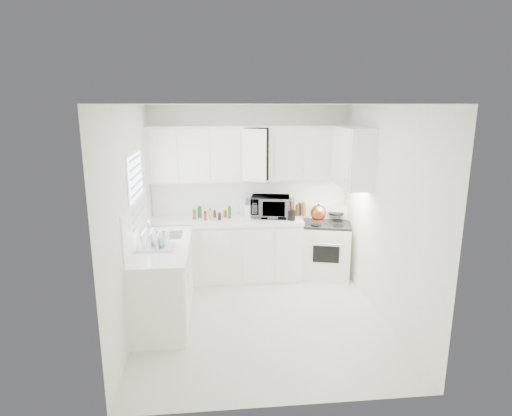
{
  "coord_description": "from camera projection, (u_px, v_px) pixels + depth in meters",
  "views": [
    {
      "loc": [
        -0.55,
        -4.8,
        2.59
      ],
      "look_at": [
        0.0,
        0.7,
        1.25
      ],
      "focal_mm": 29.82,
      "sensor_mm": 36.0,
      "label": 1
    }
  ],
  "objects": [
    {
      "name": "stove",
      "position": [
        326.0,
        242.0,
        6.51
      ],
      "size": [
        0.83,
        0.74,
        1.09
      ],
      "primitive_type": null,
      "rotation": [
        0.0,
        0.0,
        -0.26
      ],
      "color": "white",
      "rests_on": "floor"
    },
    {
      "name": "countertop_back",
      "position": [
        226.0,
        221.0,
        6.29
      ],
      "size": [
        2.24,
        0.64,
        0.05
      ],
      "primitive_type": "cube",
      "color": "white",
      "rests_on": "lower_cabinets_back"
    },
    {
      "name": "sauce_right_4",
      "position": [
        303.0,
        208.0,
        6.55
      ],
      "size": [
        0.06,
        0.06,
        0.19
      ],
      "primitive_type": "cylinder",
      "color": "brown",
      "rests_on": "countertop_back"
    },
    {
      "name": "upper_cabinets_back",
      "position": [
        251.0,
        180.0,
        6.34
      ],
      "size": [
        3.0,
        0.33,
        0.8
      ],
      "primitive_type": null,
      "color": "white",
      "rests_on": "wall_back"
    },
    {
      "name": "microwave",
      "position": [
        270.0,
        204.0,
        6.37
      ],
      "size": [
        0.62,
        0.41,
        0.39
      ],
      "primitive_type": "imported",
      "rotation": [
        0.0,
        0.0,
        -0.18
      ],
      "color": "gray",
      "rests_on": "countertop_back"
    },
    {
      "name": "rice_cooker",
      "position": [
        252.0,
        210.0,
        6.37
      ],
      "size": [
        0.25,
        0.25,
        0.23
      ],
      "primitive_type": null,
      "rotation": [
        0.0,
        0.0,
        0.11
      ],
      "color": "white",
      "rests_on": "countertop_back"
    },
    {
      "name": "spice_left_1",
      "position": [
        200.0,
        215.0,
        6.27
      ],
      "size": [
        0.06,
        0.06,
        0.13
      ],
      "primitive_type": "cylinder",
      "color": "#216524",
      "rests_on": "countertop_back"
    },
    {
      "name": "paper_towel",
      "position": [
        243.0,
        206.0,
        6.49
      ],
      "size": [
        0.12,
        0.12,
        0.27
      ],
      "primitive_type": "cylinder",
      "color": "white",
      "rests_on": "countertop_back"
    },
    {
      "name": "floor",
      "position": [
        262.0,
        318.0,
        5.3
      ],
      "size": [
        3.2,
        3.2,
        0.0
      ],
      "primitive_type": "plane",
      "color": "silver",
      "rests_on": "ground"
    },
    {
      "name": "sauce_right_0",
      "position": [
        289.0,
        208.0,
        6.52
      ],
      "size": [
        0.06,
        0.06,
        0.19
      ],
      "primitive_type": "cylinder",
      "color": "#A91643",
      "rests_on": "countertop_back"
    },
    {
      "name": "window_blinds",
      "position": [
        137.0,
        194.0,
        5.13
      ],
      "size": [
        0.06,
        0.96,
        1.06
      ],
      "primitive_type": null,
      "color": "white",
      "rests_on": "wall_left"
    },
    {
      "name": "spice_left_2",
      "position": [
        205.0,
        213.0,
        6.37
      ],
      "size": [
        0.06,
        0.06,
        0.13
      ],
      "primitive_type": "cylinder",
      "color": "#A91643",
      "rests_on": "countertop_back"
    },
    {
      "name": "backsplash_back",
      "position": [
        250.0,
        196.0,
        6.55
      ],
      "size": [
        2.98,
        0.02,
        0.55
      ],
      "primitive_type": "cube",
      "color": "white",
      "rests_on": "wall_back"
    },
    {
      "name": "spice_left_3",
      "position": [
        210.0,
        214.0,
        6.29
      ],
      "size": [
        0.06,
        0.06,
        0.13
      ],
      "primitive_type": "cylinder",
      "color": "#B6C52E",
      "rests_on": "countertop_back"
    },
    {
      "name": "sauce_right_2",
      "position": [
        296.0,
        208.0,
        6.54
      ],
      "size": [
        0.06,
        0.06,
        0.19
      ],
      "primitive_type": "cylinder",
      "color": "#533317",
      "rests_on": "countertop_back"
    },
    {
      "name": "wall_front",
      "position": [
        284.0,
        268.0,
        3.45
      ],
      "size": [
        3.0,
        0.0,
        3.0
      ],
      "primitive_type": "plane",
      "rotation": [
        -1.57,
        0.0,
        0.0
      ],
      "color": "white",
      "rests_on": "ground"
    },
    {
      "name": "spice_left_0",
      "position": [
        195.0,
        213.0,
        6.35
      ],
      "size": [
        0.06,
        0.06,
        0.13
      ],
      "primitive_type": "cylinder",
      "color": "brown",
      "rests_on": "countertop_back"
    },
    {
      "name": "sauce_right_1",
      "position": [
        293.0,
        209.0,
        6.47
      ],
      "size": [
        0.06,
        0.06,
        0.19
      ],
      "primitive_type": "cylinder",
      "color": "#B6C52E",
      "rests_on": "countertop_back"
    },
    {
      "name": "lower_cabinets_left",
      "position": [
        164.0,
        282.0,
        5.27
      ],
      "size": [
        0.6,
        1.6,
        0.9
      ],
      "primitive_type": null,
      "color": "white",
      "rests_on": "floor"
    },
    {
      "name": "frying_pan",
      "position": [
        336.0,
        213.0,
        6.58
      ],
      "size": [
        0.26,
        0.41,
        0.04
      ],
      "primitive_type": null,
      "rotation": [
        0.0,
        0.0,
        -0.06
      ],
      "color": "black",
      "rests_on": "stove"
    },
    {
      "name": "wall_left",
      "position": [
        132.0,
        221.0,
        4.85
      ],
      "size": [
        0.0,
        3.2,
        3.2
      ],
      "primitive_type": "plane",
      "rotation": [
        1.57,
        0.0,
        1.57
      ],
      "color": "white",
      "rests_on": "ground"
    },
    {
      "name": "wall_back",
      "position": [
        250.0,
        191.0,
        6.54
      ],
      "size": [
        3.0,
        0.0,
        3.0
      ],
      "primitive_type": "plane",
      "rotation": [
        1.57,
        0.0,
        0.0
      ],
      "color": "white",
      "rests_on": "ground"
    },
    {
      "name": "sauce_right_3",
      "position": [
        300.0,
        209.0,
        6.48
      ],
      "size": [
        0.06,
        0.06,
        0.19
      ],
      "primitive_type": "cylinder",
      "color": "black",
      "rests_on": "countertop_back"
    },
    {
      "name": "lower_cabinets_back",
      "position": [
        226.0,
        251.0,
        6.42
      ],
      "size": [
        2.22,
        0.6,
        0.9
      ],
      "primitive_type": null,
      "color": "white",
      "rests_on": "floor"
    },
    {
      "name": "dish_rack",
      "position": [
        155.0,
        238.0,
        4.97
      ],
      "size": [
        0.45,
        0.35,
        0.24
      ],
      "primitive_type": null,
      "rotation": [
        0.0,
        0.0,
        -0.04
      ],
      "color": "white",
      "rests_on": "countertop_left"
    },
    {
      "name": "spice_left_5",
      "position": [
        220.0,
        214.0,
        6.3
      ],
      "size": [
        0.06,
        0.06,
        0.13
      ],
      "primitive_type": "cylinder",
      "color": "black",
      "rests_on": "countertop_back"
    },
    {
      "name": "spice_left_6",
      "position": [
        225.0,
        213.0,
        6.4
      ],
      "size": [
        0.06,
        0.06,
        0.13
      ],
      "primitive_type": "cylinder",
      "color": "brown",
      "rests_on": "countertop_back"
    },
    {
      "name": "spice_left_4",
      "position": [
        215.0,
        213.0,
        6.38
      ],
      "size": [
        0.06,
        0.06,
        0.13
      ],
      "primitive_type": "cylinder",
      "color": "#533317",
      "rests_on": "countertop_back"
    },
    {
      "name": "upper_cabinets_right",
      "position": [
        351.0,
        186.0,
        5.87
      ],
      "size": [
        0.33,
        0.9,
        0.8
      ],
      "primitive_type": null,
      "color": "white",
      "rests_on": "wall_right"
    },
    {
      "name": "wall_right",
      "position": [
        385.0,
        215.0,
        5.14
      ],
      "size": [
        0.0,
        3.2,
        3.2
      ],
      "primitive_type": "plane",
      "rotation": [
        1.57,
        0.0,
        -1.57
      ],
      "color": "white",
      "rests_on": "ground"
    },
    {
      "name": "sink",
      "position": [
        165.0,
        226.0,
        5.47
      ],
      "size": [
        0.42,
        0.38,
        0.3
      ],
      "primitive_type": null,
      "color": "gray",
      "rests_on": "countertop_left"
    },
    {
      "name": "ceiling",
      "position": [
        262.0,
        104.0,
        4.69
      ],
      "size": [
        3.2,
        3.2,
        0.0
      ],
      "primitive_type": "plane",
      "rotation": [
        3.14,
        0.0,
        0.0
      ],
      "color": "white",
      "rests_on": "ground"
    },
    {
      "name": "spice_left_7",
      "position": [
        230.0,
        214.0,
        6.32
      ],
      "size": [
        0.06,
        0.06,
        0.13
      ],
      "primitive_type": "cylinder",
      "color": "#216524",
      "rests_on": "countertop_back"
    },
    {
      "name": "countertop_left",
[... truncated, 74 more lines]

